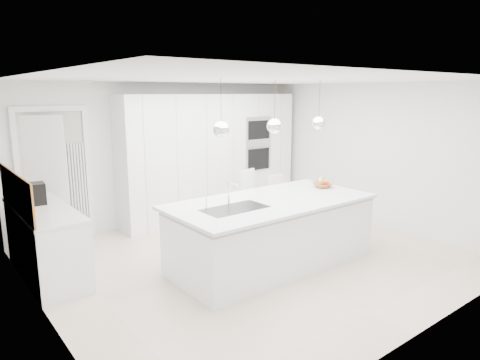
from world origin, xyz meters
TOP-DOWN VIEW (x-y plane):
  - floor at (0.00, 0.00)m, footprint 5.50×5.50m
  - wall_back at (0.00, 2.50)m, footprint 5.50×0.00m
  - wall_left at (-2.75, 0.00)m, footprint 0.00×5.00m
  - ceiling at (0.00, 0.00)m, footprint 5.50×5.50m
  - tall_cabinets at (0.80, 2.20)m, footprint 3.60×0.60m
  - oven_stack at (1.70, 1.89)m, footprint 0.62×0.04m
  - doorway_frame at (-1.95, 2.47)m, footprint 1.11×0.08m
  - hallway_door at (-2.20, 2.42)m, footprint 0.76×0.38m
  - radiator at (-1.63, 2.46)m, footprint 0.32×0.04m
  - left_base_cabinets at (-2.45, 1.20)m, footprint 0.60×1.80m
  - left_worktop at (-2.45, 1.20)m, footprint 0.62×1.82m
  - oak_backsplash at (-2.74, 1.20)m, footprint 0.02×1.80m
  - island_base at (0.10, -0.30)m, footprint 2.80×1.20m
  - island_worktop at (0.10, -0.25)m, footprint 2.84×1.40m
  - island_sink at (-0.55, -0.30)m, footprint 0.84×0.44m
  - island_tap at (-0.50, -0.10)m, footprint 0.02×0.02m
  - pendant_left at (-0.75, -0.30)m, footprint 0.20×0.20m
  - pendant_mid at (0.10, -0.30)m, footprint 0.20×0.20m
  - pendant_right at (0.95, -0.30)m, footprint 0.20×0.20m
  - fruit_bowl at (1.25, -0.16)m, footprint 0.35×0.35m
  - espresso_machine at (-2.43, 1.47)m, footprint 0.20×0.28m
  - bar_stool_left at (0.55, 0.68)m, footprint 0.49×0.59m
  - bar_stool_right at (1.13, 0.64)m, footprint 0.32×0.44m
  - apple_a at (1.25, -0.18)m, footprint 0.08×0.08m
  - apple_b at (1.29, -0.20)m, footprint 0.08×0.08m
  - banana_bunch at (1.24, -0.16)m, footprint 0.23×0.17m

SIDE VIEW (x-z plane):
  - floor at x=0.00m, z-range 0.00..0.00m
  - left_base_cabinets at x=-2.45m, z-range 0.00..0.86m
  - island_base at x=0.10m, z-range 0.00..0.86m
  - bar_stool_right at x=1.13m, z-range 0.00..0.96m
  - bar_stool_left at x=0.55m, z-range 0.00..1.11m
  - island_sink at x=-0.55m, z-range 0.73..0.91m
  - radiator at x=-1.63m, z-range 0.15..1.55m
  - left_worktop at x=-2.45m, z-range 0.86..0.90m
  - island_worktop at x=0.10m, z-range 0.86..0.90m
  - fruit_bowl at x=1.25m, z-range 0.90..0.97m
  - apple_b at x=1.29m, z-range 0.93..1.01m
  - apple_a at x=1.25m, z-range 0.93..1.01m
  - hallway_door at x=-2.20m, z-range 0.00..2.00m
  - banana_bunch at x=1.24m, z-range 0.91..1.12m
  - doorway_frame at x=-1.95m, z-range -0.04..2.09m
  - espresso_machine at x=-2.43m, z-range 0.90..1.18m
  - island_tap at x=-0.50m, z-range 0.90..1.20m
  - tall_cabinets at x=0.80m, z-range 0.00..2.30m
  - oak_backsplash at x=-2.74m, z-range 0.90..1.40m
  - wall_back at x=0.00m, z-range -1.50..4.00m
  - wall_left at x=-2.75m, z-range -1.25..3.75m
  - oven_stack at x=1.70m, z-range 0.83..1.88m
  - pendant_left at x=-0.75m, z-range 1.80..2.00m
  - pendant_mid at x=0.10m, z-range 1.80..2.00m
  - pendant_right at x=0.95m, z-range 1.80..2.00m
  - ceiling at x=0.00m, z-range 2.50..2.50m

